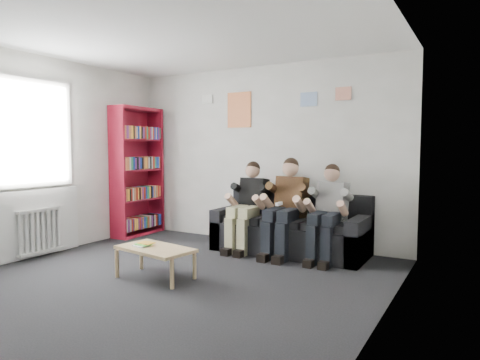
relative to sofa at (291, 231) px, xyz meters
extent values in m
plane|color=black|center=(-0.65, -2.10, -0.29)|extent=(5.00, 5.00, 0.00)
plane|color=white|center=(-0.65, -2.10, 2.41)|extent=(5.00, 5.00, 0.00)
plane|color=silver|center=(-0.65, 0.40, 1.06)|extent=(4.50, 0.00, 4.50)
plane|color=silver|center=(-2.90, -2.10, 1.06)|extent=(0.00, 5.00, 5.00)
plane|color=silver|center=(1.60, -2.10, 1.06)|extent=(0.00, 5.00, 5.00)
cube|color=black|center=(0.00, -0.04, -0.09)|extent=(2.11, 0.86, 0.40)
cube|color=black|center=(0.00, 0.29, 0.31)|extent=(2.11, 0.19, 0.41)
cube|color=black|center=(-0.97, -0.04, -0.01)|extent=(0.17, 0.86, 0.57)
cube|color=black|center=(0.97, -0.04, -0.01)|extent=(0.17, 0.86, 0.57)
cube|color=black|center=(0.00, -0.12, 0.16)|extent=(1.76, 0.59, 0.10)
cube|color=maroon|center=(-2.72, -0.13, 0.77)|extent=(0.32, 0.96, 2.13)
cube|color=#D9B87D|center=(-0.83, -1.87, 0.04)|extent=(0.87, 0.48, 0.03)
cylinder|color=#D9B87D|center=(-1.23, -2.06, -0.14)|extent=(0.04, 0.04, 0.31)
cylinder|color=#D9B87D|center=(-0.44, -2.06, -0.14)|extent=(0.04, 0.04, 0.31)
cylinder|color=#D9B87D|center=(-1.23, -1.67, -0.14)|extent=(0.04, 0.04, 0.31)
cylinder|color=#D9B87D|center=(-0.44, -1.67, -0.14)|extent=(0.04, 0.04, 0.31)
cube|color=silver|center=(-1.01, -1.91, 0.06)|extent=(0.17, 0.12, 0.01)
cube|color=#53C145|center=(-0.99, -1.88, 0.08)|extent=(0.17, 0.12, 0.01)
cube|color=yellow|center=(-0.97, -1.86, 0.09)|extent=(0.17, 0.12, 0.01)
cube|color=black|center=(-0.59, 0.00, 0.46)|extent=(0.38, 0.28, 0.54)
sphere|color=tan|center=(-0.59, -0.03, 0.84)|extent=(0.21, 0.21, 0.21)
sphere|color=black|center=(-0.59, -0.02, 0.87)|extent=(0.20, 0.20, 0.20)
cube|color=tan|center=(-0.59, -0.28, 0.27)|extent=(0.34, 0.44, 0.14)
cube|color=tan|center=(-0.59, -0.49, -0.04)|extent=(0.32, 0.13, 0.50)
cube|color=black|center=(-0.59, -0.55, -0.25)|extent=(0.32, 0.25, 0.10)
cube|color=#4F381A|center=(0.00, 0.01, 0.48)|extent=(0.41, 0.30, 0.58)
sphere|color=tan|center=(0.00, -0.03, 0.88)|extent=(0.23, 0.23, 0.23)
sphere|color=black|center=(0.00, -0.01, 0.92)|extent=(0.22, 0.22, 0.22)
cube|color=black|center=(0.00, -0.30, 0.28)|extent=(0.37, 0.47, 0.15)
cube|color=black|center=(0.00, -0.52, -0.04)|extent=(0.35, 0.14, 0.50)
cube|color=black|center=(0.00, -0.59, -0.24)|extent=(0.35, 0.27, 0.10)
cube|color=white|center=(0.00, -0.40, 0.43)|extent=(0.04, 0.14, 0.04)
cube|color=silver|center=(0.59, 0.00, 0.46)|extent=(0.38, 0.28, 0.53)
sphere|color=tan|center=(0.59, -0.03, 0.82)|extent=(0.21, 0.21, 0.21)
sphere|color=black|center=(0.59, -0.02, 0.86)|extent=(0.20, 0.20, 0.20)
cube|color=black|center=(0.59, -0.28, 0.27)|extent=(0.34, 0.43, 0.14)
cube|color=black|center=(0.59, -0.49, -0.04)|extent=(0.32, 0.13, 0.50)
cube|color=black|center=(0.59, -0.54, -0.25)|extent=(0.32, 0.24, 0.09)
cylinder|color=silver|center=(-2.80, -2.18, 0.06)|extent=(0.06, 0.06, 0.60)
cylinder|color=silver|center=(-2.80, -2.10, 0.06)|extent=(0.06, 0.06, 0.60)
cylinder|color=silver|center=(-2.80, -2.02, 0.06)|extent=(0.06, 0.06, 0.60)
cylinder|color=silver|center=(-2.80, -1.94, 0.06)|extent=(0.06, 0.06, 0.60)
cylinder|color=silver|center=(-2.80, -1.86, 0.06)|extent=(0.06, 0.06, 0.60)
cylinder|color=silver|center=(-2.80, -1.78, 0.06)|extent=(0.06, 0.06, 0.60)
cylinder|color=silver|center=(-2.80, -1.70, 0.06)|extent=(0.06, 0.06, 0.60)
cylinder|color=silver|center=(-2.80, -1.62, 0.06)|extent=(0.06, 0.06, 0.60)
cube|color=silver|center=(-2.80, -1.90, -0.22)|extent=(0.10, 0.64, 0.04)
cube|color=silver|center=(-2.80, -1.90, 0.34)|extent=(0.10, 0.64, 0.04)
cube|color=white|center=(-2.88, -1.90, 1.36)|extent=(0.02, 1.00, 1.30)
cube|color=white|center=(-2.87, -1.90, 2.04)|extent=(0.05, 1.12, 0.06)
cube|color=white|center=(-2.87, -1.90, 0.68)|extent=(0.05, 1.12, 0.06)
cube|color=white|center=(-2.87, -1.90, 0.16)|extent=(0.03, 1.30, 0.90)
cube|color=#E7B251|center=(-1.05, 0.39, 1.76)|extent=(0.42, 0.01, 0.55)
cube|color=#438CE6|center=(0.10, 0.39, 1.86)|extent=(0.25, 0.01, 0.20)
cube|color=#B83991|center=(0.60, 0.39, 1.91)|extent=(0.22, 0.01, 0.18)
cube|color=white|center=(-1.65, 0.39, 1.96)|extent=(0.20, 0.01, 0.14)
camera|label=1|loc=(2.32, -5.46, 1.16)|focal=32.00mm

